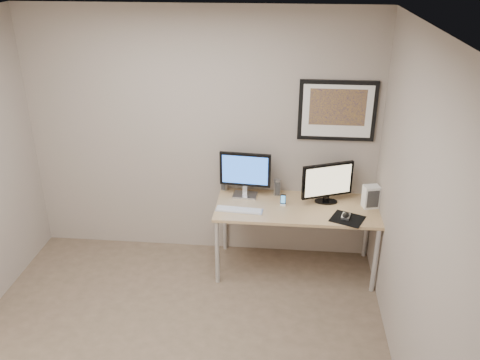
{
  "coord_description": "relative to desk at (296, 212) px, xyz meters",
  "views": [
    {
      "loc": [
        0.87,
        -3.13,
        3.08
      ],
      "look_at": [
        0.46,
        1.1,
        1.11
      ],
      "focal_mm": 38.0,
      "sensor_mm": 36.0,
      "label": 1
    }
  ],
  "objects": [
    {
      "name": "keyboard",
      "position": [
        -0.56,
        -0.14,
        0.07
      ],
      "size": [
        0.47,
        0.16,
        0.02
      ],
      "primitive_type": "cube",
      "rotation": [
        0.0,
        0.0,
        -0.09
      ],
      "color": "silver",
      "rests_on": "desk"
    },
    {
      "name": "monitor_large",
      "position": [
        -0.53,
        0.18,
        0.33
      ],
      "size": [
        0.52,
        0.19,
        0.47
      ],
      "rotation": [
        0.0,
        0.0,
        -0.08
      ],
      "color": "#B6B6BB",
      "rests_on": "desk"
    },
    {
      "name": "desk",
      "position": [
        0.0,
        0.0,
        0.0
      ],
      "size": [
        1.6,
        0.7,
        0.73
      ],
      "color": "#967748",
      "rests_on": "floor"
    },
    {
      "name": "speaker_left",
      "position": [
        -0.76,
        0.31,
        0.15
      ],
      "size": [
        0.08,
        0.08,
        0.16
      ],
      "primitive_type": "cylinder",
      "rotation": [
        0.0,
        0.0,
        -0.28
      ],
      "color": "#B6B6BB",
      "rests_on": "desk"
    },
    {
      "name": "mousepad",
      "position": [
        0.47,
        -0.21,
        0.07
      ],
      "size": [
        0.37,
        0.35,
        0.0
      ],
      "primitive_type": "cube",
      "rotation": [
        0.0,
        0.0,
        -0.41
      ],
      "color": "black",
      "rests_on": "desk"
    },
    {
      "name": "speaker_right",
      "position": [
        -0.21,
        0.23,
        0.15
      ],
      "size": [
        0.08,
        0.08,
        0.17
      ],
      "primitive_type": "cylinder",
      "rotation": [
        0.0,
        0.0,
        0.2
      ],
      "color": "#B6B6BB",
      "rests_on": "desk"
    },
    {
      "name": "room",
      "position": [
        -1.0,
        -0.9,
        0.98
      ],
      "size": [
        3.6,
        3.6,
        3.6
      ],
      "color": "white",
      "rests_on": "ground"
    },
    {
      "name": "framed_art",
      "position": [
        0.35,
        0.33,
        0.96
      ],
      "size": [
        0.75,
        0.04,
        0.6
      ],
      "color": "black",
      "rests_on": "room"
    },
    {
      "name": "mouse",
      "position": [
        0.46,
        -0.18,
        0.09
      ],
      "size": [
        0.1,
        0.13,
        0.04
      ],
      "primitive_type": "ellipsoid",
      "rotation": [
        0.0,
        0.0,
        -0.27
      ],
      "color": "black",
      "rests_on": "mousepad"
    },
    {
      "name": "floor",
      "position": [
        -1.0,
        -1.35,
        -0.66
      ],
      "size": [
        3.6,
        3.6,
        0.0
      ],
      "primitive_type": "plane",
      "color": "brown",
      "rests_on": "ground"
    },
    {
      "name": "fan_unit",
      "position": [
        0.72,
        0.06,
        0.18
      ],
      "size": [
        0.17,
        0.14,
        0.23
      ],
      "primitive_type": "cube",
      "rotation": [
        0.0,
        0.0,
        0.25
      ],
      "color": "silver",
      "rests_on": "desk"
    },
    {
      "name": "phone_dock",
      "position": [
        -0.14,
        0.02,
        0.13
      ],
      "size": [
        0.06,
        0.06,
        0.12
      ],
      "primitive_type": "cube",
      "rotation": [
        0.0,
        0.0,
        -0.03
      ],
      "color": "black",
      "rests_on": "desk"
    },
    {
      "name": "monitor_tv",
      "position": [
        0.29,
        0.12,
        0.29
      ],
      "size": [
        0.51,
        0.23,
        0.42
      ],
      "rotation": [
        0.0,
        0.0,
        0.39
      ],
      "color": "black",
      "rests_on": "desk"
    }
  ]
}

